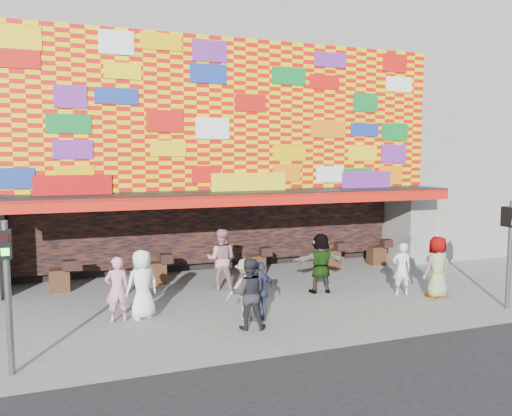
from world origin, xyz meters
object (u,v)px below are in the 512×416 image
object	(u,v)px
ped_e	(261,291)
ped_g	(437,267)
ped_h	(402,269)
ped_d	(246,289)
parasol	(439,225)
ped_i	(221,259)
signal_right	(510,242)
ped_a	(142,284)
ped_f	(321,263)
ped_c	(249,294)
signal_left	(7,280)
ped_b	(117,289)

from	to	relation	value
ped_e	ped_g	size ratio (longest dim) A/B	0.84
ped_h	ped_d	bearing A→B (deg)	21.71
parasol	ped_i	bearing A→B (deg)	151.99
signal_right	ped_a	size ratio (longest dim) A/B	1.67
ped_i	ped_e	bearing A→B (deg)	114.51
ped_f	ped_h	size ratio (longest dim) A/B	1.16
ped_e	parasol	distance (m)	5.86
signal_right	ped_e	size ratio (longest dim) A/B	1.95
ped_f	parasol	world-z (taller)	parasol
ped_a	ped_f	bearing A→B (deg)	167.45
ped_e	signal_right	bearing A→B (deg)	145.59
signal_right	ped_f	bearing A→B (deg)	141.61
signal_right	ped_h	distance (m)	3.08
ped_g	ped_i	distance (m)	6.57
ped_h	parasol	xyz separation A→B (m)	(0.80, -0.61, 1.38)
ped_i	parasol	world-z (taller)	parasol
ped_c	ped_i	world-z (taller)	ped_i
ped_d	parasol	size ratio (longest dim) A/B	0.82
ped_d	ped_i	world-z (taller)	ped_i
ped_e	parasol	xyz separation A→B (m)	(5.68, 0.22, 1.41)
signal_left	parasol	world-z (taller)	signal_left
ped_e	ped_f	size ratio (longest dim) A/B	0.83
ped_f	ped_i	size ratio (longest dim) A/B	0.96
signal_left	ped_e	distance (m)	5.89
ped_g	ped_h	world-z (taller)	ped_g
ped_b	ped_d	xyz separation A→B (m)	(3.15, -0.89, -0.05)
ped_c	ped_d	bearing A→B (deg)	-86.00
ped_g	ped_i	xyz separation A→B (m)	(-5.80, 3.09, 0.04)
signal_right	ped_d	bearing A→B (deg)	166.84
ped_c	ped_f	world-z (taller)	ped_f
ped_e	ped_g	bearing A→B (deg)	159.07
ped_g	parasol	distance (m)	1.26
signal_right	ped_e	world-z (taller)	signal_right
ped_g	parasol	world-z (taller)	parasol
ped_g	ped_h	size ratio (longest dim) A/B	1.15
signal_left	ped_g	world-z (taller)	signal_left
ped_d	ped_f	world-z (taller)	ped_f
ped_c	ped_i	bearing A→B (deg)	-78.14
ped_d	parasol	world-z (taller)	parasol
signal_right	ped_i	world-z (taller)	signal_right
ped_b	ped_d	size ratio (longest dim) A/B	1.06
signal_right	ped_i	xyz separation A→B (m)	(-6.89, 4.66, -0.90)
signal_right	ped_g	size ratio (longest dim) A/B	1.63
ped_b	parasol	world-z (taller)	parasol
ped_b	ped_g	xyz separation A→B (m)	(9.14, -0.97, 0.08)
signal_left	signal_right	bearing A→B (deg)	0.00
ped_d	ped_h	xyz separation A→B (m)	(5.18, 0.53, 0.01)
ped_c	ped_h	distance (m)	5.52
signal_right	ped_g	bearing A→B (deg)	124.75
ped_b	ped_f	xyz separation A→B (m)	(6.13, 0.71, 0.09)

